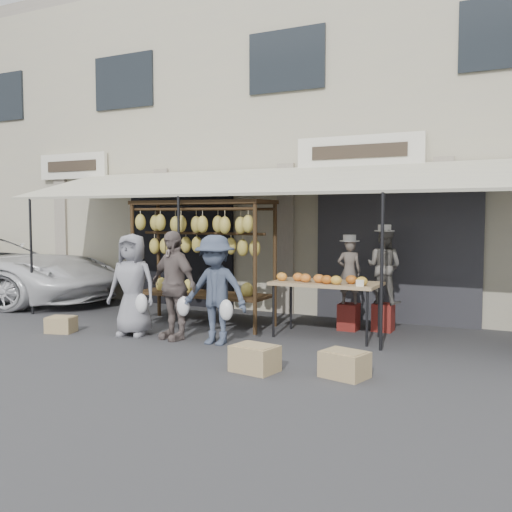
{
  "coord_description": "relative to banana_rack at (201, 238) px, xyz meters",
  "views": [
    {
      "loc": [
        4.47,
        -7.02,
        1.96
      ],
      "look_at": [
        0.35,
        1.4,
        1.3
      ],
      "focal_mm": 40.0,
      "sensor_mm": 36.0,
      "label": 1
    }
  ],
  "objects": [
    {
      "name": "crate_near_a",
      "position": [
        2.23,
        -2.35,
        -1.41
      ],
      "size": [
        0.61,
        0.5,
        0.33
      ],
      "primitive_type": "cube",
      "rotation": [
        0.0,
        0.0,
        -0.17
      ],
      "color": "tan",
      "rests_on": "ground_plane"
    },
    {
      "name": "stool_right",
      "position": [
        3.08,
        0.89,
        -1.34
      ],
      "size": [
        0.43,
        0.43,
        0.47
      ],
      "primitive_type": "cube",
      "rotation": [
        0.0,
        0.0,
        0.33
      ],
      "color": "maroon",
      "rests_on": "ground_plane"
    },
    {
      "name": "stool_left",
      "position": [
        2.53,
        0.71,
        -1.34
      ],
      "size": [
        0.35,
        0.35,
        0.46
      ],
      "primitive_type": "cube",
      "rotation": [
        0.0,
        0.0,
        -0.08
      ],
      "color": "maroon",
      "rests_on": "ground_plane"
    },
    {
      "name": "ground_plane",
      "position": [
        0.89,
        -1.68,
        -1.57
      ],
      "size": [
        90.0,
        90.0,
        0.0
      ],
      "primitive_type": "plane",
      "color": "#2D2D30"
    },
    {
      "name": "crate_near_b",
      "position": [
        3.33,
        -2.11,
        -1.41
      ],
      "size": [
        0.61,
        0.52,
        0.32
      ],
      "primitive_type": "cube",
      "rotation": [
        0.0,
        0.0,
        -0.25
      ],
      "color": "tan",
      "rests_on": "ground_plane"
    },
    {
      "name": "customer_mid",
      "position": [
        0.23,
        -1.21,
        -0.71
      ],
      "size": [
        1.09,
        0.7,
        1.73
      ],
      "primitive_type": "imported",
      "rotation": [
        0.0,
        0.0,
        -0.3
      ],
      "color": "#70625D",
      "rests_on": "ground_plane"
    },
    {
      "name": "crate_far",
      "position": [
        -1.76,
        -1.62,
        -1.44
      ],
      "size": [
        0.52,
        0.44,
        0.27
      ],
      "primitive_type": "cube",
      "rotation": [
        0.0,
        0.0,
        0.27
      ],
      "color": "tan",
      "rests_on": "ground_plane"
    },
    {
      "name": "awning",
      "position": [
        0.9,
        0.6,
        1.0
      ],
      "size": [
        10.0,
        2.35,
        2.92
      ],
      "color": "beige",
      "rests_on": "ground_plane"
    },
    {
      "name": "customer_left",
      "position": [
        -0.53,
        -1.27,
        -0.74
      ],
      "size": [
        0.9,
        0.67,
        1.67
      ],
      "primitive_type": "imported",
      "rotation": [
        0.0,
        0.0,
        0.19
      ],
      "color": "gray",
      "rests_on": "ground_plane"
    },
    {
      "name": "banana_rack",
      "position": [
        0.0,
        0.0,
        0.0
      ],
      "size": [
        2.6,
        0.9,
        2.24
      ],
      "color": "black",
      "rests_on": "ground_plane"
    },
    {
      "name": "customer_right",
      "position": [
        1.02,
        -1.24,
        -0.74
      ],
      "size": [
        1.09,
        0.63,
        1.67
      ],
      "primitive_type": "imported",
      "rotation": [
        0.0,
        0.0,
        0.01
      ],
      "color": "#3C465A",
      "rests_on": "ground_plane"
    },
    {
      "name": "shophouse",
      "position": [
        0.89,
        4.82,
        2.07
      ],
      "size": [
        24.0,
        6.15,
        7.3
      ],
      "color": "#A59D88",
      "rests_on": "ground_plane"
    },
    {
      "name": "produce_table",
      "position": [
        2.37,
        -0.06,
        -0.69
      ],
      "size": [
        1.7,
        0.9,
        1.04
      ],
      "color": "tan",
      "rests_on": "ground_plane"
    },
    {
      "name": "vendor_right",
      "position": [
        3.08,
        0.89,
        -0.47
      ],
      "size": [
        0.7,
        0.59,
        1.27
      ],
      "primitive_type": "imported",
      "rotation": [
        0.0,
        0.0,
        2.95
      ],
      "color": "#65615B",
      "rests_on": "stool_right"
    },
    {
      "name": "vendor_left",
      "position": [
        2.53,
        0.71,
        -0.56
      ],
      "size": [
        0.47,
        0.39,
        1.11
      ],
      "primitive_type": "imported",
      "rotation": [
        0.0,
        0.0,
        3.48
      ],
      "color": "#5B524A",
      "rests_on": "stool_left"
    }
  ]
}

